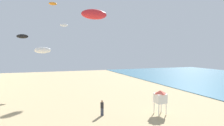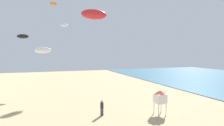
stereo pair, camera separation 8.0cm
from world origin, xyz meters
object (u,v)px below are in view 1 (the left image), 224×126
at_px(kite_red_parafoil, 94,14).
at_px(kite_black_parafoil, 22,36).
at_px(kite_flyer, 102,107).
at_px(kite_orange_parafoil, 53,4).
at_px(kite_white_parafoil, 64,25).
at_px(kite_white_parafoil_2, 43,50).
at_px(lifeguard_stand, 160,97).

xyz_separation_m(kite_red_parafoil, kite_black_parafoil, (-9.06, 25.77, -0.54)).
bearing_deg(kite_black_parafoil, kite_flyer, -70.22).
relative_size(kite_black_parafoil, kite_orange_parafoil, 1.30).
xyz_separation_m(kite_red_parafoil, kite_orange_parafoil, (-2.65, 26.87, 7.15)).
bearing_deg(kite_orange_parafoil, kite_red_parafoil, -84.38).
height_order(kite_flyer, kite_black_parafoil, kite_black_parafoil).
distance_m(kite_red_parafoil, kite_white_parafoil, 18.12).
bearing_deg(kite_white_parafoil, kite_orange_parafoil, 99.42).
distance_m(kite_flyer, kite_white_parafoil_2, 16.85).
distance_m(kite_flyer, kite_white_parafoil, 21.96).
height_order(lifeguard_stand, kite_red_parafoil, kite_red_parafoil).
xyz_separation_m(kite_red_parafoil, kite_white_parafoil, (-1.18, 18.04, 1.21)).
xyz_separation_m(kite_black_parafoil, kite_white_parafoil_2, (3.96, -12.04, -3.08)).
bearing_deg(kite_orange_parafoil, kite_white_parafoil_2, -100.62).
relative_size(lifeguard_stand, kite_black_parafoil, 1.08).
height_order(lifeguard_stand, kite_white_parafoil_2, kite_white_parafoil_2).
height_order(kite_white_parafoil, kite_orange_parafoil, kite_orange_parafoil).
bearing_deg(kite_white_parafoil_2, kite_flyer, -68.94).
distance_m(kite_black_parafoil, kite_orange_parafoil, 10.08).
relative_size(kite_white_parafoil, kite_black_parafoil, 0.62).
relative_size(kite_flyer, kite_red_parafoil, 0.60).
bearing_deg(kite_orange_parafoil, kite_flyer, -83.45).
bearing_deg(kite_white_parafoil, kite_white_parafoil_2, -132.29).
bearing_deg(kite_black_parafoil, kite_orange_parafoil, 9.69).
xyz_separation_m(kite_red_parafoil, kite_white_parafoil_2, (-5.11, 13.73, -3.63)).
distance_m(kite_red_parafoil, kite_orange_parafoil, 27.93).
bearing_deg(kite_flyer, kite_white_parafoil_2, -148.81).
bearing_deg(kite_white_parafoil_2, kite_white_parafoil, 47.71).
height_order(kite_red_parafoil, kite_black_parafoil, kite_red_parafoil).
distance_m(kite_flyer, lifeguard_stand, 6.26).
bearing_deg(kite_black_parafoil, kite_white_parafoil, -44.43).
relative_size(kite_white_parafoil, kite_white_parafoil_2, 0.55).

